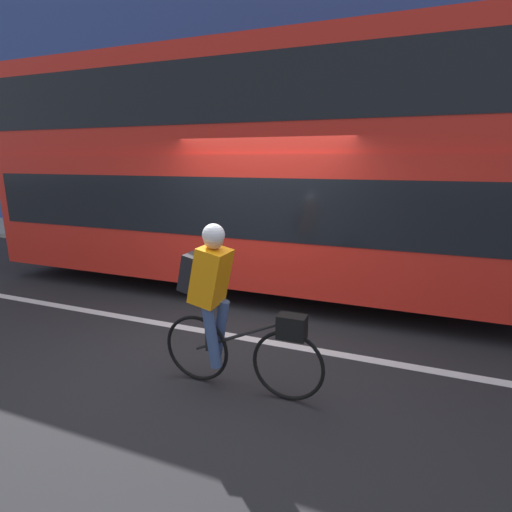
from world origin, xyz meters
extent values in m
plane|color=#232326|center=(0.00, 0.00, 0.00)|extent=(80.00, 80.00, 0.00)
cube|color=silver|center=(0.00, 0.24, 0.00)|extent=(50.00, 0.14, 0.01)
cube|color=gray|center=(0.00, 4.99, 0.06)|extent=(60.00, 2.32, 0.11)
cube|color=#33478C|center=(0.00, 6.30, 4.94)|extent=(60.00, 0.30, 9.88)
cylinder|color=black|center=(2.20, 2.32, 0.54)|extent=(1.08, 0.30, 1.08)
cylinder|color=black|center=(-3.40, 2.32, 0.54)|extent=(1.08, 0.30, 1.08)
cube|color=red|center=(-0.60, 2.32, 1.30)|extent=(9.03, 2.50, 1.96)
cube|color=black|center=(-0.60, 2.32, 1.54)|extent=(8.67, 2.52, 0.86)
cube|color=red|center=(-0.60, 2.32, 3.05)|extent=(9.03, 2.40, 1.53)
cube|color=black|center=(-0.60, 2.32, 3.12)|extent=(8.67, 2.42, 0.86)
torus|color=black|center=(1.01, -0.84, 0.35)|extent=(0.70, 0.04, 0.70)
torus|color=black|center=(0.05, -0.84, 0.35)|extent=(0.70, 0.04, 0.70)
cylinder|color=black|center=(0.53, -0.84, 0.57)|extent=(0.98, 0.03, 0.48)
cylinder|color=black|center=(0.16, -0.84, 0.61)|extent=(0.03, 0.03, 0.51)
cube|color=black|center=(1.04, -0.84, 0.74)|extent=(0.26, 0.16, 0.22)
cube|color=orange|center=(0.23, -0.84, 1.13)|extent=(0.37, 0.32, 0.58)
cube|color=black|center=(0.03, -0.84, 1.15)|extent=(0.21, 0.26, 0.38)
cylinder|color=#384C7A|center=(0.27, -0.75, 0.55)|extent=(0.22, 0.11, 0.63)
cylinder|color=#384C7A|center=(0.27, -0.93, 0.55)|extent=(0.20, 0.11, 0.63)
sphere|color=tan|center=(0.27, -0.84, 1.49)|extent=(0.19, 0.19, 0.19)
sphere|color=silver|center=(0.27, -0.84, 1.53)|extent=(0.21, 0.21, 0.21)
cylinder|color=#262628|center=(-6.19, 4.87, 0.61)|extent=(0.47, 0.47, 0.99)
cylinder|color=#59595B|center=(2.47, 4.87, 1.24)|extent=(0.07, 0.07, 2.27)
cube|color=red|center=(2.47, 4.83, 2.15)|extent=(0.36, 0.02, 0.36)
camera|label=1|loc=(1.96, -4.06, 2.21)|focal=28.00mm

